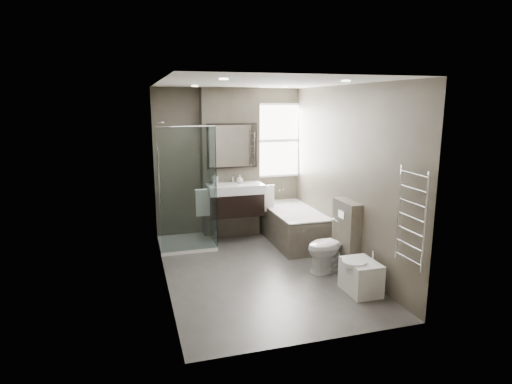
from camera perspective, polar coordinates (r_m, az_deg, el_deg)
name	(u,v)px	position (r m, az deg, el deg)	size (l,w,h in m)	color
room	(260,182)	(5.81, 0.54, 1.40)	(2.70, 3.90, 2.70)	#474341
vanity_pier	(230,164)	(7.50, -3.45, 3.78)	(1.00, 0.25, 2.60)	#534D42
vanity	(235,199)	(7.27, -2.76, -0.97)	(0.95, 0.47, 0.66)	black
mirror_cabinet	(232,146)	(7.30, -3.18, 6.17)	(0.86, 0.08, 0.76)	black
towel_left	(203,203)	(7.14, -7.09, -1.44)	(0.24, 0.06, 0.44)	silver
towel_right	(267,199)	(7.40, 1.49, -0.88)	(0.24, 0.06, 0.44)	silver
shower_enclosure	(192,218)	(7.12, -8.49, -3.43)	(0.90, 0.90, 2.00)	white
bathtub	(293,224)	(7.34, 4.93, -4.29)	(0.75, 1.60, 0.57)	#534D42
window	(277,141)	(7.80, 2.85, 6.87)	(0.98, 0.06, 1.33)	white
toilet	(330,246)	(6.18, 9.88, -7.12)	(0.41, 0.71, 0.72)	white
cistern_box	(346,235)	(6.24, 11.96, -5.69)	(0.19, 0.55, 1.00)	#534D42
bidet	(360,276)	(5.62, 13.75, -10.83)	(0.44, 0.51, 0.53)	white
towel_radiator	(411,217)	(5.00, 20.02, -3.18)	(0.03, 0.49, 1.10)	silver
soap_bottle_a	(215,179)	(7.19, -5.47, 1.79)	(0.09, 0.09, 0.20)	white
soap_bottle_b	(240,179)	(7.31, -2.17, 1.74)	(0.11, 0.11, 0.14)	white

